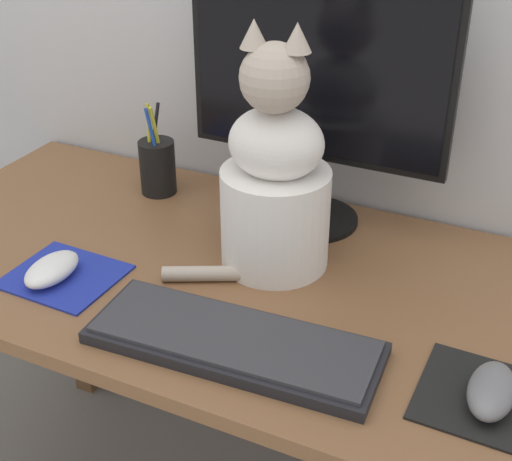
{
  "coord_description": "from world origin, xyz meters",
  "views": [
    {
      "loc": [
        0.44,
        -0.88,
        1.35
      ],
      "look_at": [
        0.05,
        -0.06,
        0.83
      ],
      "focal_mm": 50.0,
      "sensor_mm": 36.0,
      "label": 1
    }
  ],
  "objects": [
    {
      "name": "computer_mouse_left",
      "position": [
        -0.27,
        -0.15,
        0.72
      ],
      "size": [
        0.06,
        0.11,
        0.03
      ],
      "color": "white",
      "rests_on": "mousepad_left"
    },
    {
      "name": "mousepad_right",
      "position": [
        0.42,
        -0.13,
        0.7
      ],
      "size": [
        0.19,
        0.17,
        0.0
      ],
      "rotation": [
        0.0,
        0.0,
        -0.02
      ],
      "color": "black",
      "rests_on": "desk"
    },
    {
      "name": "mousepad_left",
      "position": [
        -0.26,
        -0.14,
        0.7
      ],
      "size": [
        0.18,
        0.16,
        0.0
      ],
      "rotation": [
        0.0,
        0.0,
        -0.03
      ],
      "color": "#1E2D9E",
      "rests_on": "desk"
    },
    {
      "name": "monitor",
      "position": [
        0.04,
        0.21,
        0.95
      ],
      "size": [
        0.46,
        0.17,
        0.44
      ],
      "color": "black",
      "rests_on": "desk"
    },
    {
      "name": "cat",
      "position": [
        0.03,
        0.05,
        0.85
      ],
      "size": [
        0.24,
        0.24,
        0.41
      ],
      "rotation": [
        0.0,
        0.0,
        0.11
      ],
      "color": "white",
      "rests_on": "desk"
    },
    {
      "name": "pen_cup",
      "position": [
        -0.28,
        0.19,
        0.76
      ],
      "size": [
        0.07,
        0.07,
        0.18
      ],
      "color": "black",
      "rests_on": "desk"
    },
    {
      "name": "keyboard",
      "position": [
        0.07,
        -0.18,
        0.71
      ],
      "size": [
        0.42,
        0.17,
        0.02
      ],
      "rotation": [
        0.0,
        0.0,
        0.05
      ],
      "color": "black",
      "rests_on": "desk"
    },
    {
      "name": "computer_mouse_right",
      "position": [
        0.42,
        -0.14,
        0.72
      ],
      "size": [
        0.06,
        0.11,
        0.04
      ],
      "color": "slate",
      "rests_on": "mousepad_right"
    },
    {
      "name": "desk",
      "position": [
        0.0,
        0.0,
        0.6
      ],
      "size": [
        1.3,
        0.61,
        0.7
      ],
      "color": "brown",
      "rests_on": "ground_plane"
    }
  ]
}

